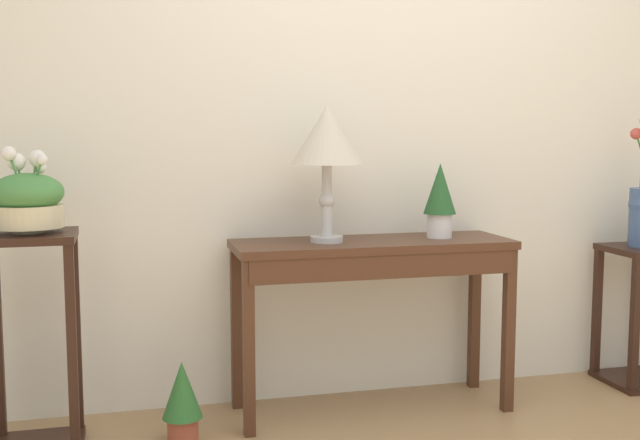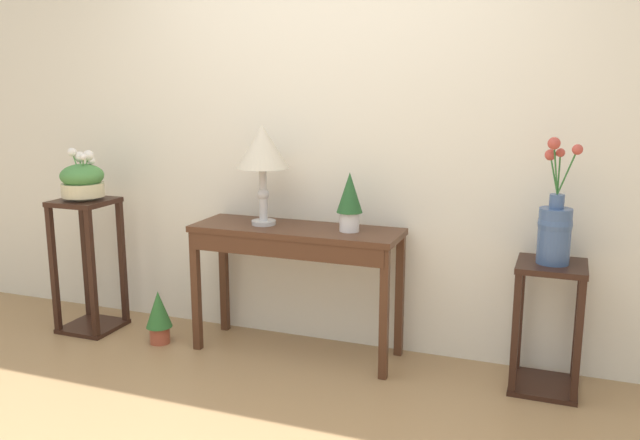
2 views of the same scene
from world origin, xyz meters
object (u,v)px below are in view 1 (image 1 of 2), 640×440
object	(u,v)px
console_table	(374,266)
pedestal_stand_left	(34,344)
potted_plant_floor	(182,399)
potted_plant_on_console	(440,197)
planter_bowl_wide_left	(27,199)
table_lamp	(327,140)

from	to	relation	value
console_table	pedestal_stand_left	world-z (taller)	pedestal_stand_left
potted_plant_floor	potted_plant_on_console	bearing A→B (deg)	8.99
planter_bowl_wide_left	potted_plant_floor	distance (m)	0.97
table_lamp	potted_plant_floor	size ratio (longest dim) A/B	1.73
table_lamp	potted_plant_on_console	size ratio (longest dim) A/B	1.75
table_lamp	planter_bowl_wide_left	world-z (taller)	table_lamp
table_lamp	console_table	bearing A→B (deg)	-6.57
table_lamp	pedestal_stand_left	distance (m)	1.42
table_lamp	pedestal_stand_left	bearing A→B (deg)	-174.21
console_table	pedestal_stand_left	bearing A→B (deg)	-176.03
table_lamp	potted_plant_floor	xyz separation A→B (m)	(-0.64, -0.17, -1.01)
potted_plant_on_console	pedestal_stand_left	world-z (taller)	potted_plant_on_console
planter_bowl_wide_left	potted_plant_floor	world-z (taller)	planter_bowl_wide_left
potted_plant_floor	pedestal_stand_left	bearing A→B (deg)	174.39
table_lamp	pedestal_stand_left	xyz separation A→B (m)	(-1.19, -0.12, -0.77)
potted_plant_on_console	planter_bowl_wide_left	size ratio (longest dim) A/B	1.03
potted_plant_on_console	table_lamp	bearing A→B (deg)	-178.99
potted_plant_floor	planter_bowl_wide_left	bearing A→B (deg)	174.28
pedestal_stand_left	planter_bowl_wide_left	bearing A→B (deg)	94.91
console_table	potted_plant_floor	distance (m)	0.97
console_table	table_lamp	bearing A→B (deg)	173.43
console_table	table_lamp	xyz separation A→B (m)	(-0.21, 0.02, 0.55)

